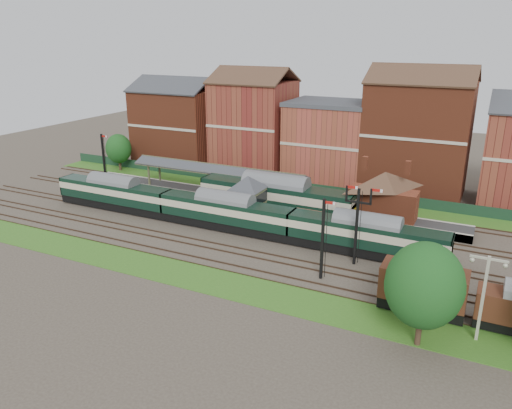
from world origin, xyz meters
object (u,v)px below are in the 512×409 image
at_px(dmu_train, 225,212).
at_px(goods_van_a, 423,286).
at_px(signal_box, 248,198).
at_px(platform_railcar, 276,197).
at_px(semaphore_bracket, 357,221).

bearing_deg(dmu_train, goods_van_a, -20.68).
bearing_deg(goods_van_a, signal_box, 151.45).
bearing_deg(platform_railcar, signal_box, -125.02).
distance_m(dmu_train, goods_van_a, 25.49).
height_order(dmu_train, platform_railcar, platform_railcar).
distance_m(platform_railcar, goods_van_a, 25.49).
bearing_deg(signal_box, goods_van_a, -28.55).
xyz_separation_m(semaphore_bracket, platform_railcar, (-12.76, 9.00, -1.93)).
bearing_deg(dmu_train, platform_railcar, 60.96).
height_order(signal_box, dmu_train, signal_box).
relative_size(signal_box, platform_railcar, 0.30).
bearing_deg(semaphore_bracket, platform_railcar, 144.81).
xyz_separation_m(platform_railcar, goods_van_a, (20.24, -15.50, -0.36)).
xyz_separation_m(dmu_train, goods_van_a, (23.85, -9.00, 0.07)).
distance_m(dmu_train, platform_railcar, 7.45).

